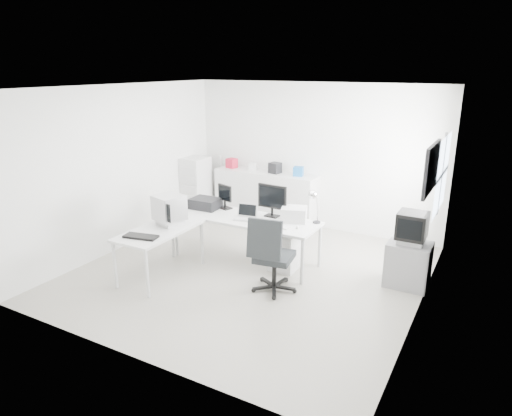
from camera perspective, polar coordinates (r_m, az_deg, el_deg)
The scene contains 30 objects.
floor at distance 7.18m, azimuth -0.78°, elevation -8.06°, with size 5.00×5.00×0.01m, color beige.
ceiling at distance 6.49m, azimuth -0.88°, elevation 14.88°, with size 5.00×5.00×0.01m, color white.
back_wall at distance 8.90m, azimuth 7.20°, elevation 6.35°, with size 5.00×0.02×2.80m, color silver.
left_wall at distance 8.19m, azimuth -16.27°, elevation 4.83°, with size 0.02×5.00×2.80m, color silver.
right_wall at distance 5.92m, azimuth 20.72°, elevation -0.30°, with size 0.02×5.00×2.80m, color silver.
window at distance 7.03m, azimuth 22.25°, elevation 3.89°, with size 0.02×1.20×1.10m, color white, non-canonical shape.
wall_picture at distance 5.90m, azimuth 21.09°, elevation 4.64°, with size 0.04×0.90×0.60m, color black, non-canonical shape.
main_desk at distance 7.46m, azimuth -1.29°, elevation -3.91°, with size 2.40×0.80×0.75m, color silver, non-canonical shape.
side_desk at distance 7.09m, azimuth -11.79°, elevation -5.45°, with size 0.70×1.40×0.75m, color silver, non-canonical shape.
drawer_pedestal at distance 7.23m, azimuth 3.74°, elevation -5.30°, with size 0.40×0.50×0.60m, color silver.
inkjet_printer at distance 7.83m, azimuth -6.34°, elevation 0.59°, with size 0.48×0.38×0.17m, color black.
lcd_monitor_small at distance 7.75m, azimuth -3.91°, elevation 1.37°, with size 0.32×0.18×0.40m, color black, non-canonical shape.
lcd_monitor_large at distance 7.30m, azimuth 2.04°, elevation 0.91°, with size 0.51×0.20×0.53m, color black, non-canonical shape.
laptop at distance 7.19m, azimuth -1.37°, elevation -0.67°, with size 0.31×0.32×0.21m, color #B7B7BA, non-canonical shape.
white_keyboard at distance 6.92m, azimuth 2.73°, elevation -2.29°, with size 0.38×0.12×0.02m, color silver.
white_mouse at distance 6.83m, azimuth 5.18°, elevation -2.41°, with size 0.05×0.05×0.05m, color silver.
laser_printer at distance 7.16m, azimuth 4.77°, elevation -0.77°, with size 0.38×0.33×0.22m, color #BEBEBE.
desk_lamp at distance 7.07m, azimuth 7.65°, elevation -0.12°, with size 0.15×0.15×0.45m, color silver, non-canonical shape.
crt_monitor at distance 7.06m, azimuth -10.79°, elevation -0.07°, with size 0.44×0.44×0.51m, color #B7B7BA, non-canonical shape.
black_keyboard at distance 6.68m, azimuth -14.20°, elevation -3.48°, with size 0.49×0.20×0.03m, color black.
office_chair at distance 6.43m, azimuth 2.32°, elevation -5.67°, with size 0.65×0.65×1.14m, color #272B2C, non-canonical shape.
tv_cabinet at distance 7.01m, azimuth 18.47°, elevation -6.69°, with size 0.60×0.49×0.66m, color gray.
crt_tv at distance 6.82m, azimuth 18.91°, elevation -2.43°, with size 0.50×0.48×0.45m, color black, non-canonical shape.
sideboard at distance 9.24m, azimuth 1.23°, elevation 1.32°, with size 2.12×0.53×1.06m, color silver.
clutter_box_a at distance 9.47m, azimuth -3.05°, elevation 5.61°, with size 0.20×0.17×0.20m, color #B91A33.
clutter_box_b at distance 9.23m, azimuth -0.40°, elevation 5.17°, with size 0.15×0.12×0.15m, color silver.
clutter_box_c at distance 8.99m, azimuth 2.39°, elevation 5.03°, with size 0.21×0.19×0.21m, color black.
clutter_box_d at distance 8.79m, azimuth 5.32°, elevation 4.58°, with size 0.18×0.16×0.18m, color #175EA5.
clutter_bottle at distance 9.66m, azimuth -4.45°, elevation 5.89°, with size 0.07×0.07×0.22m, color silver.
filing_cabinet at distance 9.53m, azimuth -7.51°, elevation 2.43°, with size 0.45×0.54×1.30m, color silver.
Camera 1 is at (3.21, -5.63, 3.08)m, focal length 32.00 mm.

